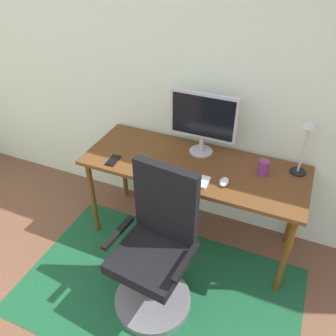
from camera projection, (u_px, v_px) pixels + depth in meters
wall_back at (191, 71)px, 2.57m from camera, size 6.00×0.10×2.60m
area_rug at (159, 290)px, 2.53m from camera, size 1.99×1.24×0.01m
desk at (193, 172)px, 2.58m from camera, size 1.65×0.63×0.75m
monitor at (203, 119)px, 2.50m from camera, size 0.51×0.18×0.49m
keyboard at (179, 176)px, 2.41m from camera, size 0.43×0.13×0.02m
computer_mouse at (224, 182)px, 2.34m from camera, size 0.06×0.10×0.03m
coffee_cup at (263, 167)px, 2.41m from camera, size 0.08×0.08×0.11m
cell_phone at (113, 160)px, 2.57m from camera, size 0.08×0.14×0.01m
desk_lamp at (307, 136)px, 2.27m from camera, size 0.11×0.11×0.43m
office_chair at (156, 257)px, 2.25m from camera, size 0.56×0.54×1.07m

